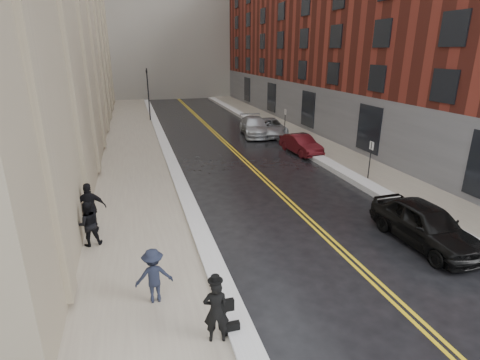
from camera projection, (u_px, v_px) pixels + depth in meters
ground at (296, 287)px, 11.42m from camera, size 160.00×160.00×0.00m
sidewalk_left at (134, 158)px, 24.74m from camera, size 4.00×64.00×0.15m
sidewalk_right at (318, 145)px, 28.28m from camera, size 3.00×64.00×0.15m
lane_stripe_a at (234, 152)px, 26.57m from camera, size 0.12×64.00×0.01m
lane_stripe_b at (237, 152)px, 26.63m from camera, size 0.12×64.00×0.01m
snow_ridge_left at (169, 155)px, 25.33m from camera, size 0.70×60.80×0.26m
snow_ridge_right at (296, 146)px, 27.77m from camera, size 0.85×60.80×0.30m
building_right at (374, 25)px, 33.92m from camera, size 14.00×50.00×18.00m
traffic_signal at (148, 91)px, 36.96m from camera, size 0.18×0.15×5.20m
parking_sign_near at (370, 157)px, 20.31m from camera, size 0.06×0.35×2.23m
parking_sign_far at (285, 120)px, 31.20m from camera, size 0.06×0.35×2.23m
car_black at (425, 224)px, 13.78m from camera, size 1.96×4.66×1.57m
car_maroon at (301, 144)px, 26.08m from camera, size 1.80×4.10×1.31m
car_silver_near at (255, 126)px, 31.61m from camera, size 2.83×5.47×1.52m
car_silver_far at (270, 127)px, 31.67m from camera, size 2.94×5.25×1.39m
pedestrian_main at (216, 311)px, 8.89m from camera, size 0.68×0.52×1.68m
pedestrian_a at (88, 224)px, 13.35m from camera, size 0.92×0.77×1.68m
pedestrian_b at (154, 276)px, 10.35m from camera, size 1.04×0.61×1.61m
pedestrian_c at (90, 208)px, 14.28m from camera, size 1.18×0.51×2.00m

